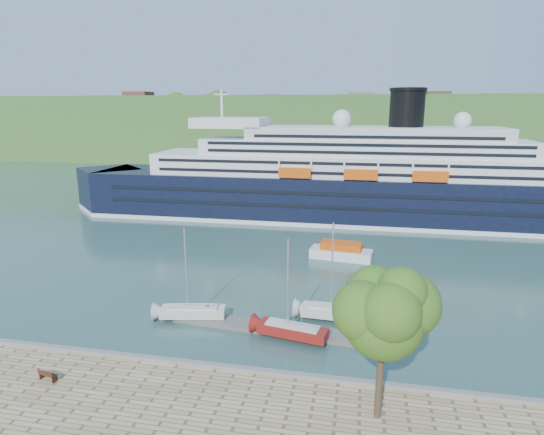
% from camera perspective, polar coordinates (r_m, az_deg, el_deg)
% --- Properties ---
extents(ground, '(400.00, 400.00, 0.00)m').
position_cam_1_polar(ground, '(37.63, -9.17, -19.00)').
color(ground, '#2D514A').
rests_on(ground, ground).
extents(far_hillside, '(400.00, 50.00, 24.00)m').
position_cam_1_polar(far_hillside, '(175.08, 7.54, 10.93)').
color(far_hillside, '#306126').
rests_on(far_hillside, ground).
extents(quay_coping, '(220.00, 0.50, 0.30)m').
position_cam_1_polar(quay_coping, '(36.86, -9.36, -17.66)').
color(quay_coping, slate).
rests_on(quay_coping, promenade).
extents(cruise_ship, '(104.46, 16.09, 23.43)m').
position_cam_1_polar(cruise_ship, '(83.28, 8.60, 7.71)').
color(cruise_ship, black).
rests_on(cruise_ship, ground).
extents(park_bench, '(1.57, 0.90, 0.95)m').
position_cam_1_polar(park_bench, '(38.25, -26.29, -17.20)').
color(park_bench, '#4F2716').
rests_on(park_bench, promenade).
extents(promenade_tree, '(6.62, 6.62, 10.96)m').
position_cam_1_polar(promenade_tree, '(29.50, 13.66, -14.49)').
color(promenade_tree, '#366019').
rests_on(promenade_tree, promenade).
extents(floating_pontoon, '(18.95, 3.92, 0.42)m').
position_cam_1_polar(floating_pontoon, '(43.52, -0.30, -13.67)').
color(floating_pontoon, gray).
rests_on(floating_pontoon, ground).
extents(sailboat_white_near, '(7.11, 3.14, 8.88)m').
position_cam_1_polar(sailboat_white_near, '(44.20, -10.08, -7.43)').
color(sailboat_white_near, silver).
rests_on(sailboat_white_near, ground).
extents(sailboat_red, '(7.15, 3.18, 8.92)m').
position_cam_1_polar(sailboat_red, '(40.02, 2.64, -9.50)').
color(sailboat_red, maroon).
rests_on(sailboat_red, ground).
extents(sailboat_white_far, '(7.36, 2.35, 9.39)m').
position_cam_1_polar(sailboat_white_far, '(43.70, 8.17, -7.25)').
color(sailboat_white_far, silver).
rests_on(sailboat_white_far, ground).
extents(tender_launch, '(8.72, 4.02, 2.32)m').
position_cam_1_polar(tender_launch, '(62.79, 8.68, -4.11)').
color(tender_launch, '#DB4F0C').
rests_on(tender_launch, ground).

